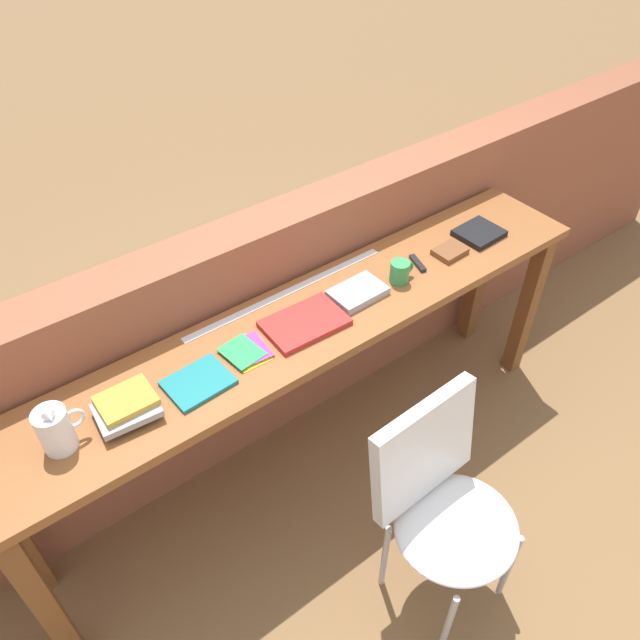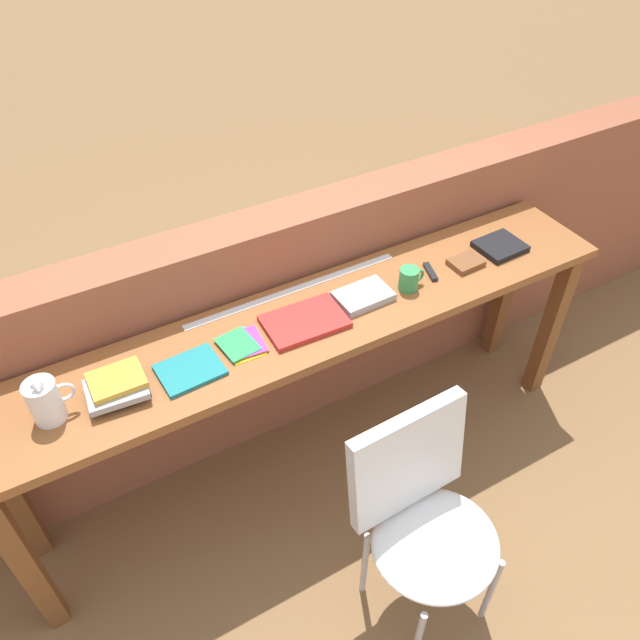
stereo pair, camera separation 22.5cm
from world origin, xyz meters
name	(u,v)px [view 2 (the right image)]	position (x,y,z in m)	size (l,w,h in m)	color
ground_plane	(348,507)	(0.00, 0.00, 0.00)	(40.00, 40.00, 0.00)	brown
brick_wall_back	(276,325)	(0.00, 0.64, 0.56)	(6.00, 0.20, 1.12)	#935138
sideboard	(314,343)	(0.00, 0.30, 0.74)	(2.50, 0.44, 0.88)	brown
chair_white_moulded	(425,515)	(0.03, -0.42, 0.53)	(0.45, 0.47, 0.89)	white
pitcher_white	(45,401)	(-0.94, 0.29, 0.96)	(0.14, 0.10, 0.18)	white
book_stack_leftmost	(117,387)	(-0.73, 0.28, 0.91)	(0.20, 0.17, 0.07)	black
magazine_cycling	(190,370)	(-0.50, 0.26, 0.89)	(0.21, 0.16, 0.02)	#19757A
pamphlet_pile_colourful	(242,344)	(-0.29, 0.29, 0.89)	(0.17, 0.16, 0.01)	yellow
book_open_centre	(305,321)	(-0.05, 0.28, 0.89)	(0.29, 0.20, 0.02)	red
book_grey_hardcover	(363,296)	(0.21, 0.29, 0.90)	(0.21, 0.14, 0.03)	#9E9EA3
mug	(409,279)	(0.40, 0.26, 0.92)	(0.11, 0.08, 0.09)	#338C4C
multitool_folded	(430,272)	(0.53, 0.29, 0.89)	(0.02, 0.11, 0.02)	black
leather_journal_brown	(466,263)	(0.69, 0.27, 0.89)	(0.13, 0.10, 0.02)	brown
book_repair_rightmost	(500,246)	(0.89, 0.29, 0.89)	(0.19, 0.16, 0.02)	black
ruler_metal_back_edge	(294,290)	(0.01, 0.47, 0.88)	(0.90, 0.03, 0.00)	silver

